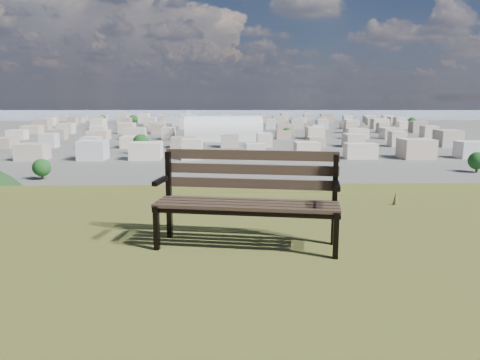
{
  "coord_description": "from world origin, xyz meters",
  "views": [
    {
      "loc": [
        0.14,
        -2.82,
        26.41
      ],
      "look_at": [
        0.33,
        3.46,
        25.3
      ],
      "focal_mm": 35.0,
      "sensor_mm": 36.0,
      "label": 1
    }
  ],
  "objects": [
    {
      "name": "arena",
      "position": [
        -1.23,
        289.61,
        4.75
      ],
      "size": [
        48.45,
        21.86,
        20.17
      ],
      "rotation": [
        0.0,
        0.0,
        0.04
      ],
      "color": "silver",
      "rests_on": "ground"
    },
    {
      "name": "city_trees",
      "position": [
        -26.39,
        319.0,
        4.83
      ],
      "size": [
        406.52,
        387.2,
        9.98
      ],
      "color": "#2E2117",
      "rests_on": "ground"
    },
    {
      "name": "grass_tufts",
      "position": [
        -0.13,
        -0.44,
        25.11
      ],
      "size": [
        12.49,
        7.38,
        0.28
      ],
      "color": "brown",
      "rests_on": "hilltop_mesa"
    },
    {
      "name": "city_blocks",
      "position": [
        0.0,
        394.44,
        3.5
      ],
      "size": [
        395.0,
        361.0,
        7.0
      ],
      "color": "beige",
      "rests_on": "ground"
    },
    {
      "name": "far_hills",
      "position": [
        -60.92,
        1402.93,
        25.47
      ],
      "size": [
        2050.0,
        340.0,
        60.0
      ],
      "color": "#96A8BB",
      "rests_on": "ground"
    },
    {
      "name": "bay_water",
      "position": [
        0.0,
        900.0,
        0.0
      ],
      "size": [
        2400.0,
        700.0,
        0.12
      ],
      "primitive_type": "cube",
      "color": "#7F8AA2",
      "rests_on": "ground"
    },
    {
      "name": "park_bench",
      "position": [
        0.35,
        1.56,
        25.51
      ],
      "size": [
        1.79,
        0.85,
        0.9
      ],
      "rotation": [
        0.0,
        0.0,
        -0.18
      ],
      "color": "#3E2F23",
      "rests_on": "hilltop_mesa"
    }
  ]
}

